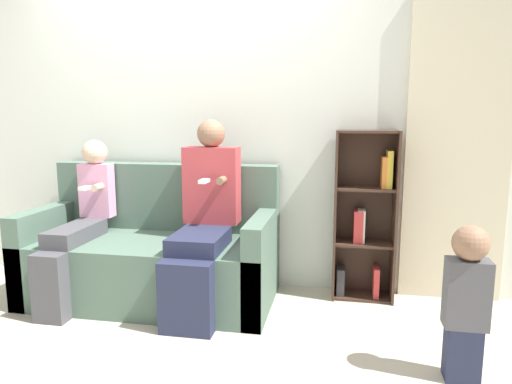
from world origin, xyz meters
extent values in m
plane|color=#B2A893|center=(0.00, 0.00, 0.00)|extent=(14.00, 14.00, 0.00)
cube|color=silver|center=(0.00, 0.96, 1.27)|extent=(10.00, 0.06, 2.55)
cube|color=beige|center=(1.95, 0.91, 1.09)|extent=(0.71, 0.04, 2.19)
cube|color=#4C6656|center=(-0.18, 0.39, 0.23)|extent=(1.75, 0.65, 0.46)
cube|color=#4C6656|center=(-0.18, 0.80, 0.48)|extent=(1.75, 0.17, 0.97)
cube|color=#4C6656|center=(-0.99, 0.39, 0.33)|extent=(0.13, 0.65, 0.66)
cube|color=#4C6656|center=(0.63, 0.39, 0.33)|extent=(0.13, 0.65, 0.66)
cube|color=#232842|center=(0.24, 0.00, 0.23)|extent=(0.33, 0.12, 0.46)
cube|color=#232842|center=(0.24, 0.29, 0.51)|extent=(0.33, 0.46, 0.11)
cube|color=#B73D42|center=(0.24, 0.60, 0.84)|extent=(0.39, 0.18, 0.55)
sphere|color=#8C664C|center=(0.24, 0.60, 1.20)|extent=(0.20, 0.20, 0.20)
cylinder|color=#8C664C|center=(0.35, 0.47, 0.89)|extent=(0.05, 0.10, 0.05)
cube|color=white|center=(0.24, 0.42, 0.89)|extent=(0.05, 0.12, 0.02)
cube|color=#47474C|center=(-0.68, 0.00, 0.23)|extent=(0.21, 0.12, 0.46)
cube|color=#47474C|center=(-0.68, 0.32, 0.51)|extent=(0.21, 0.52, 0.11)
cube|color=#E599BC|center=(-0.68, 0.64, 0.77)|extent=(0.25, 0.11, 0.41)
sphere|color=beige|center=(-0.68, 0.64, 1.06)|extent=(0.18, 0.18, 0.18)
cylinder|color=beige|center=(-0.61, 0.53, 0.81)|extent=(0.05, 0.10, 0.05)
cube|color=white|center=(-0.68, 0.48, 0.81)|extent=(0.05, 0.12, 0.02)
cube|color=#232842|center=(1.78, -0.22, 0.14)|extent=(0.16, 0.12, 0.28)
cube|color=#4C4C51|center=(1.78, -0.22, 0.46)|extent=(0.21, 0.12, 0.35)
sphere|color=#8C664C|center=(1.78, -0.22, 0.72)|extent=(0.18, 0.18, 0.18)
cube|color=#3D281E|center=(1.12, 0.79, 0.61)|extent=(0.02, 0.25, 1.23)
cube|color=#3D281E|center=(1.54, 0.79, 0.61)|extent=(0.02, 0.25, 1.23)
cube|color=#3D281E|center=(1.33, 0.91, 0.61)|extent=(0.44, 0.02, 1.23)
cube|color=#3D281E|center=(1.33, 0.79, 0.01)|extent=(0.40, 0.22, 0.02)
cube|color=#3D281E|center=(1.33, 0.79, 0.41)|extent=(0.40, 0.22, 0.02)
cube|color=#3D281E|center=(1.33, 0.79, 0.82)|extent=(0.40, 0.22, 0.02)
cube|color=#3D281E|center=(1.33, 0.79, 1.22)|extent=(0.40, 0.22, 0.02)
cube|color=gold|center=(1.48, 0.79, 0.96)|extent=(0.04, 0.14, 0.26)
cube|color=beige|center=(1.31, 0.79, 0.54)|extent=(0.05, 0.13, 0.24)
cube|color=#333338|center=(1.17, 0.79, 0.12)|extent=(0.06, 0.15, 0.20)
cube|color=#C63838|center=(1.28, 0.79, 0.54)|extent=(0.06, 0.14, 0.23)
cube|color=#C63838|center=(1.43, 0.79, 0.13)|extent=(0.04, 0.15, 0.22)
cube|color=orange|center=(1.45, 0.79, 0.93)|extent=(0.04, 0.14, 0.22)
camera|label=1|loc=(1.15, -2.51, 1.32)|focal=32.00mm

